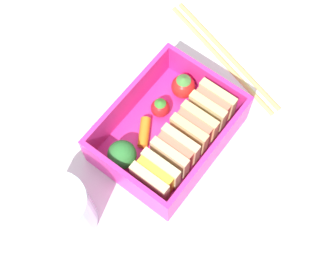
{
  "coord_description": "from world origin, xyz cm",
  "views": [
    {
      "loc": [
        18.77,
        14.24,
        56.06
      ],
      "look_at": [
        0.0,
        0.0,
        2.7
      ],
      "focal_mm": 50.0,
      "sensor_mm": 36.0,
      "label": 1
    }
  ],
  "objects_px": {
    "broccoli_floret": "(122,155)",
    "folded_napkin": "(77,93)",
    "strawberry_far_left": "(183,86)",
    "strawberry_left": "(160,107)",
    "drinking_glass": "(64,211)",
    "carrot_stick_far_left": "(144,132)",
    "sandwich_center_right": "(155,176)",
    "sandwich_center": "(175,151)",
    "sandwich_center_left": "(194,128)",
    "sandwich_left": "(212,106)",
    "chopstick_pair": "(224,55)"
  },
  "relations": [
    {
      "from": "carrot_stick_far_left",
      "to": "folded_napkin",
      "type": "bearing_deg",
      "value": -87.78
    },
    {
      "from": "sandwich_center",
      "to": "strawberry_far_left",
      "type": "relative_size",
      "value": 1.35
    },
    {
      "from": "sandwich_center_right",
      "to": "folded_napkin",
      "type": "distance_m",
      "value": 0.17
    },
    {
      "from": "sandwich_center",
      "to": "folded_napkin",
      "type": "bearing_deg",
      "value": -89.19
    },
    {
      "from": "broccoli_floret",
      "to": "folded_napkin",
      "type": "xyz_separation_m",
      "value": [
        -0.04,
        -0.12,
        -0.03
      ]
    },
    {
      "from": "sandwich_center_right",
      "to": "sandwich_center_left",
      "type": "bearing_deg",
      "value": 180.0
    },
    {
      "from": "broccoli_floret",
      "to": "sandwich_center",
      "type": "bearing_deg",
      "value": 131.8
    },
    {
      "from": "strawberry_left",
      "to": "folded_napkin",
      "type": "xyz_separation_m",
      "value": [
        0.04,
        -0.11,
        -0.02
      ]
    },
    {
      "from": "broccoli_floret",
      "to": "drinking_glass",
      "type": "relative_size",
      "value": 0.49
    },
    {
      "from": "sandwich_left",
      "to": "sandwich_center_left",
      "type": "bearing_deg",
      "value": 0.0
    },
    {
      "from": "carrot_stick_far_left",
      "to": "folded_napkin",
      "type": "height_order",
      "value": "carrot_stick_far_left"
    },
    {
      "from": "chopstick_pair",
      "to": "drinking_glass",
      "type": "distance_m",
      "value": 0.31
    },
    {
      "from": "sandwich_center",
      "to": "chopstick_pair",
      "type": "bearing_deg",
      "value": -167.0
    },
    {
      "from": "sandwich_center",
      "to": "broccoli_floret",
      "type": "relative_size",
      "value": 1.19
    },
    {
      "from": "sandwich_center_right",
      "to": "folded_napkin",
      "type": "height_order",
      "value": "sandwich_center_right"
    },
    {
      "from": "carrot_stick_far_left",
      "to": "broccoli_floret",
      "type": "distance_m",
      "value": 0.05
    },
    {
      "from": "sandwich_center_left",
      "to": "strawberry_left",
      "type": "bearing_deg",
      "value": -90.92
    },
    {
      "from": "sandwich_center",
      "to": "strawberry_far_left",
      "type": "bearing_deg",
      "value": -149.73
    },
    {
      "from": "sandwich_center_right",
      "to": "chopstick_pair",
      "type": "bearing_deg",
      "value": -169.38
    },
    {
      "from": "strawberry_far_left",
      "to": "broccoli_floret",
      "type": "height_order",
      "value": "broccoli_floret"
    },
    {
      "from": "sandwich_center",
      "to": "strawberry_left",
      "type": "distance_m",
      "value": 0.07
    },
    {
      "from": "sandwich_center",
      "to": "broccoli_floret",
      "type": "distance_m",
      "value": 0.06
    },
    {
      "from": "drinking_glass",
      "to": "carrot_stick_far_left",
      "type": "bearing_deg",
      "value": 178.13
    },
    {
      "from": "sandwich_center_left",
      "to": "strawberry_left",
      "type": "height_order",
      "value": "sandwich_center_left"
    },
    {
      "from": "sandwich_center_right",
      "to": "carrot_stick_far_left",
      "type": "bearing_deg",
      "value": -129.19
    },
    {
      "from": "sandwich_center",
      "to": "sandwich_center_right",
      "type": "height_order",
      "value": "same"
    },
    {
      "from": "strawberry_far_left",
      "to": "strawberry_left",
      "type": "distance_m",
      "value": 0.04
    },
    {
      "from": "strawberry_far_left",
      "to": "drinking_glass",
      "type": "distance_m",
      "value": 0.22
    },
    {
      "from": "broccoli_floret",
      "to": "sandwich_center_right",
      "type": "bearing_deg",
      "value": 94.57
    },
    {
      "from": "strawberry_far_left",
      "to": "sandwich_center_left",
      "type": "bearing_deg",
      "value": 48.26
    },
    {
      "from": "strawberry_far_left",
      "to": "strawberry_left",
      "type": "xyz_separation_m",
      "value": [
        0.04,
        -0.01,
        -0.0
      ]
    },
    {
      "from": "sandwich_center",
      "to": "drinking_glass",
      "type": "height_order",
      "value": "drinking_glass"
    },
    {
      "from": "sandwich_center_left",
      "to": "chopstick_pair",
      "type": "xyz_separation_m",
      "value": [
        -0.13,
        -0.04,
        -0.03
      ]
    },
    {
      "from": "sandwich_center",
      "to": "chopstick_pair",
      "type": "relative_size",
      "value": 0.24
    },
    {
      "from": "sandwich_center_left",
      "to": "drinking_glass",
      "type": "relative_size",
      "value": 0.58
    },
    {
      "from": "sandwich_center",
      "to": "strawberry_left",
      "type": "height_order",
      "value": "sandwich_center"
    },
    {
      "from": "sandwich_center_left",
      "to": "folded_napkin",
      "type": "bearing_deg",
      "value": -75.89
    },
    {
      "from": "carrot_stick_far_left",
      "to": "strawberry_far_left",
      "type": "bearing_deg",
      "value": 177.91
    },
    {
      "from": "sandwich_left",
      "to": "strawberry_far_left",
      "type": "bearing_deg",
      "value": -94.09
    },
    {
      "from": "folded_napkin",
      "to": "sandwich_left",
      "type": "bearing_deg",
      "value": 116.03
    },
    {
      "from": "broccoli_floret",
      "to": "chopstick_pair",
      "type": "xyz_separation_m",
      "value": [
        -0.21,
        0.01,
        -0.03
      ]
    },
    {
      "from": "sandwich_center_right",
      "to": "strawberry_far_left",
      "type": "xyz_separation_m",
      "value": [
        -0.12,
        -0.05,
        -0.01
      ]
    },
    {
      "from": "sandwich_left",
      "to": "carrot_stick_far_left",
      "type": "xyz_separation_m",
      "value": [
        0.08,
        -0.05,
        -0.02
      ]
    },
    {
      "from": "sandwich_left",
      "to": "strawberry_left",
      "type": "bearing_deg",
      "value": -54.5
    },
    {
      "from": "sandwich_left",
      "to": "drinking_glass",
      "type": "xyz_separation_m",
      "value": [
        0.21,
        -0.05,
        0.01
      ]
    },
    {
      "from": "chopstick_pair",
      "to": "folded_napkin",
      "type": "bearing_deg",
      "value": -36.4
    },
    {
      "from": "strawberry_far_left",
      "to": "strawberry_left",
      "type": "relative_size",
      "value": 1.22
    },
    {
      "from": "sandwich_center_right",
      "to": "drinking_glass",
      "type": "xyz_separation_m",
      "value": [
        0.1,
        -0.05,
        0.01
      ]
    },
    {
      "from": "strawberry_far_left",
      "to": "carrot_stick_far_left",
      "type": "bearing_deg",
      "value": -2.09
    },
    {
      "from": "strawberry_left",
      "to": "carrot_stick_far_left",
      "type": "bearing_deg",
      "value": 4.65
    }
  ]
}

